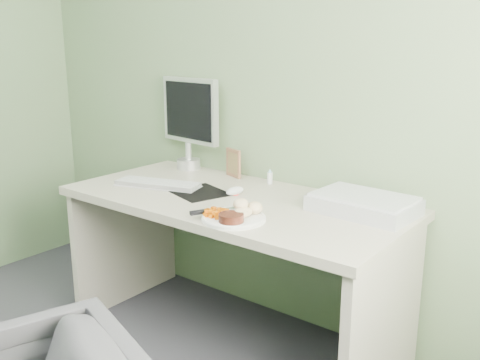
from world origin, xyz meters
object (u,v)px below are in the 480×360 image
Objects in this scene: plate at (234,219)px; monitor at (190,118)px; scanner at (364,205)px; desk at (233,235)px.

plate is 0.51× the size of monitor.
monitor is at bearing 175.67° from scanner.
monitor is (-1.12, 0.15, 0.25)m from scanner.
desk is 3.18× the size of monitor.
monitor reaches higher than plate.
plate is 0.98m from monitor.
scanner is at bearing 15.79° from desk.
monitor reaches higher than scanner.
plate is 0.55m from scanner.
scanner is (0.57, 0.16, 0.22)m from desk.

